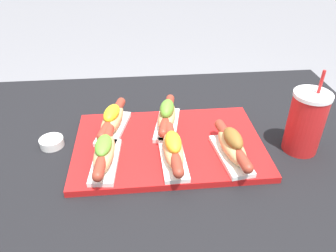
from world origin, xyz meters
TOP-DOWN VIEW (x-y plane):
  - patio_table at (0.00, 0.00)m, footprint 1.37×0.88m
  - serving_tray at (0.06, -0.03)m, footprint 0.51×0.33m
  - hot_dog_0 at (-0.11, -0.10)m, footprint 0.07×0.21m
  - hot_dog_1 at (0.06, -0.10)m, footprint 0.06×0.21m
  - hot_dog_2 at (0.21, -0.10)m, footprint 0.08×0.21m
  - hot_dog_3 at (-0.10, 0.05)m, footprint 0.10×0.21m
  - hot_dog_4 at (0.06, 0.05)m, footprint 0.09×0.21m
  - sauce_bowl at (-0.26, 0.01)m, footprint 0.06×0.06m
  - drink_cup at (0.41, -0.06)m, footprint 0.10×0.10m

SIDE VIEW (x-z plane):
  - patio_table at x=0.00m, z-range 0.00..0.75m
  - serving_tray at x=0.06m, z-range 0.75..0.77m
  - sauce_bowl at x=-0.26m, z-range 0.75..0.78m
  - hot_dog_0 at x=-0.11m, z-range 0.77..0.84m
  - hot_dog_3 at x=-0.10m, z-range 0.77..0.84m
  - hot_dog_1 at x=0.06m, z-range 0.77..0.84m
  - hot_dog_2 at x=0.21m, z-range 0.77..0.84m
  - hot_dog_4 at x=0.06m, z-range 0.77..0.85m
  - drink_cup at x=0.41m, z-range 0.72..0.95m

